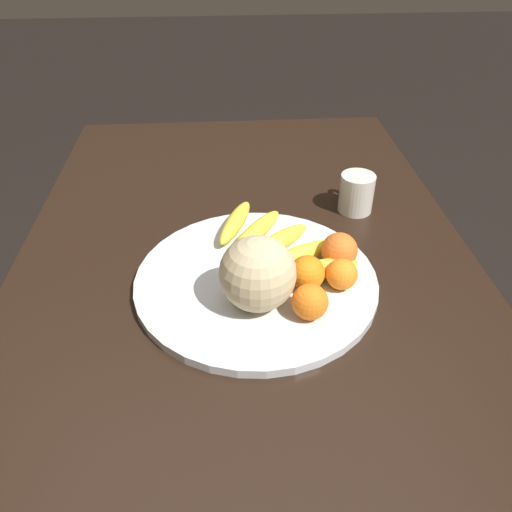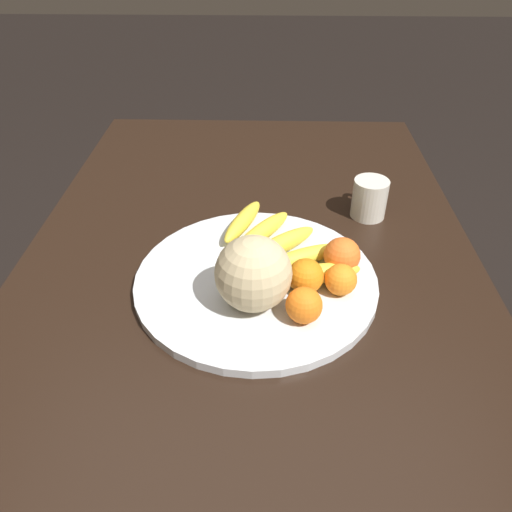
{
  "view_description": "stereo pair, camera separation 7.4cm",
  "coord_description": "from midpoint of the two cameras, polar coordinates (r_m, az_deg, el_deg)",
  "views": [
    {
      "loc": [
        -0.8,
        0.04,
        1.33
      ],
      "look_at": [
        -0.06,
        -0.02,
        0.77
      ],
      "focal_mm": 35.0,
      "sensor_mm": 36.0,
      "label": 1
    },
    {
      "loc": [
        -0.8,
        -0.04,
        1.33
      ],
      "look_at": [
        -0.06,
        -0.02,
        0.77
      ],
      "focal_mm": 35.0,
      "sensor_mm": 36.0,
      "label": 2
    }
  ],
  "objects": [
    {
      "name": "fruit_bowl",
      "position": [
        0.97,
        -2.19,
        -2.8
      ],
      "size": [
        0.47,
        0.47,
        0.02
      ],
      "color": "silver",
      "rests_on": "kitchen_table"
    },
    {
      "name": "melon",
      "position": [
        0.86,
        -2.27,
        -2.09
      ],
      "size": [
        0.14,
        0.14,
        0.14
      ],
      "color": "#C6B284",
      "rests_on": "fruit_bowl"
    },
    {
      "name": "kitchen_table",
      "position": [
        1.07,
        -3.02,
        -4.66
      ],
      "size": [
        1.55,
        0.96,
        0.7
      ],
      "color": "black",
      "rests_on": "ground_plane"
    },
    {
      "name": "orange_front_left",
      "position": [
        0.92,
        3.58,
        -2.02
      ],
      "size": [
        0.07,
        0.07,
        0.07
      ],
      "color": "orange",
      "rests_on": "fruit_bowl"
    },
    {
      "name": "orange_back_left",
      "position": [
        0.93,
        7.53,
        -2.15
      ],
      "size": [
        0.06,
        0.06,
        0.06
      ],
      "color": "orange",
      "rests_on": "fruit_bowl"
    },
    {
      "name": "orange_mid_center",
      "position": [
        0.98,
        7.38,
        0.57
      ],
      "size": [
        0.07,
        0.07,
        0.07
      ],
      "color": "orange",
      "rests_on": "fruit_bowl"
    },
    {
      "name": "ceramic_mug",
      "position": [
        1.19,
        9.64,
        7.14
      ],
      "size": [
        0.12,
        0.08,
        0.09
      ],
      "rotation": [
        0.0,
        0.0,
        6.23
      ],
      "color": "beige",
      "rests_on": "kitchen_table"
    },
    {
      "name": "produce_tag",
      "position": [
        0.97,
        2.4,
        -2.15
      ],
      "size": [
        0.09,
        0.09,
        0.0
      ],
      "rotation": [
        0.0,
        0.0,
        -0.79
      ],
      "color": "white",
      "rests_on": "fruit_bowl"
    },
    {
      "name": "ground_plane",
      "position": [
        1.55,
        -2.24,
        -22.03
      ],
      "size": [
        12.0,
        12.0,
        0.0
      ],
      "primitive_type": "plane",
      "color": "black"
    },
    {
      "name": "banana_bunch",
      "position": [
        1.01,
        0.19,
        1.31
      ],
      "size": [
        0.3,
        0.28,
        0.04
      ],
      "rotation": [
        0.0,
        0.0,
        5.42
      ],
      "color": "brown",
      "rests_on": "fruit_bowl"
    },
    {
      "name": "orange_front_right",
      "position": [
        0.86,
        3.75,
        -5.34
      ],
      "size": [
        0.06,
        0.06,
        0.06
      ],
      "color": "orange",
      "rests_on": "fruit_bowl"
    }
  ]
}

